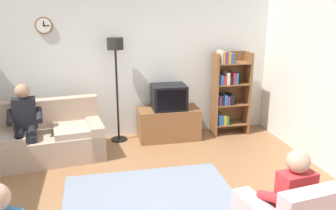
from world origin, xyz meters
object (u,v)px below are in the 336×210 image
tv_stand (169,123)px  person_in_right_armchair (288,196)px  couch (41,140)px  bookshelf (228,91)px  tv (169,97)px  person_on_couch (25,120)px  floor_lamp (116,61)px

tv_stand → person_in_right_armchair: size_ratio=0.98×
couch → bookshelf: bearing=9.0°
tv → tv_stand: bearing=90.0°
tv_stand → person_on_couch: bearing=-166.5°
tv → floor_lamp: 1.12m
couch → tv: bearing=11.3°
bookshelf → floor_lamp: floor_lamp is taller
bookshelf → person_in_right_armchair: 3.39m
tv_stand → floor_lamp: 1.48m
couch → tv: (2.17, 0.43, 0.48)m
tv → person_on_couch: person_on_couch is taller
tv_stand → person_in_right_armchair: 3.31m
bookshelf → person_in_right_armchair: size_ratio=1.42×
bookshelf → floor_lamp: size_ratio=0.86×
tv_stand → floor_lamp: (-0.91, 0.10, 1.16)m
tv_stand → floor_lamp: size_ratio=0.59×
couch → floor_lamp: bearing=23.8°
person_on_couch → couch: bearing=31.0°
bookshelf → person_in_right_armchair: bearing=-101.2°
couch → person_in_right_armchair: person_in_right_armchair is taller
tv → bookshelf: bearing=4.6°
floor_lamp → person_on_couch: size_ratio=1.49×
tv_stand → floor_lamp: floor_lamp is taller
couch → bookshelf: (3.32, 0.52, 0.52)m
person_in_right_armchair → tv_stand: bearing=98.6°
couch → person_in_right_armchair: 3.87m
couch → bookshelf: size_ratio=1.26×
person_on_couch → person_in_right_armchair: bearing=-43.4°
tv → floor_lamp: size_ratio=0.32×
person_on_couch → bookshelf: bearing=10.3°
tv_stand → bookshelf: bookshelf is taller
floor_lamp → person_on_couch: (-1.44, -0.67, -0.75)m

